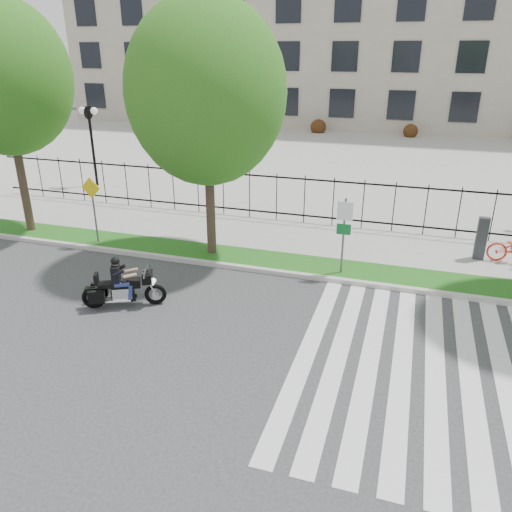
% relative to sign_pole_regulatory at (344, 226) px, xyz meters
% --- Properties ---
extents(ground, '(120.00, 120.00, 0.00)m').
position_rel_sign_pole_regulatory_xyz_m(ground, '(-2.29, -4.58, -1.74)').
color(ground, '#343336').
rests_on(ground, ground).
extents(curb, '(60.00, 0.20, 0.15)m').
position_rel_sign_pole_regulatory_xyz_m(curb, '(-2.29, -0.48, -1.66)').
color(curb, '#B6B3AB').
rests_on(curb, ground).
extents(grass_verge, '(60.00, 1.50, 0.15)m').
position_rel_sign_pole_regulatory_xyz_m(grass_verge, '(-2.29, 0.37, -1.66)').
color(grass_verge, '#1C5515').
rests_on(grass_verge, ground).
extents(sidewalk, '(60.00, 3.50, 0.15)m').
position_rel_sign_pole_regulatory_xyz_m(sidewalk, '(-2.29, 2.87, -1.66)').
color(sidewalk, '#AEAAA3').
rests_on(sidewalk, ground).
extents(plaza, '(80.00, 34.00, 0.10)m').
position_rel_sign_pole_regulatory_xyz_m(plaza, '(-2.29, 20.42, -1.69)').
color(plaza, '#AEAAA3').
rests_on(plaza, ground).
extents(crosswalk_stripes, '(5.70, 8.00, 0.01)m').
position_rel_sign_pole_regulatory_xyz_m(crosswalk_stripes, '(2.54, -4.58, -1.73)').
color(crosswalk_stripes, silver).
rests_on(crosswalk_stripes, ground).
extents(iron_fence, '(30.00, 0.06, 2.00)m').
position_rel_sign_pole_regulatory_xyz_m(iron_fence, '(-2.29, 4.62, -0.59)').
color(iron_fence, black).
rests_on(iron_fence, sidewalk).
extents(office_building, '(60.00, 21.90, 20.15)m').
position_rel_sign_pole_regulatory_xyz_m(office_building, '(-2.29, 40.34, 8.23)').
color(office_building, '#A39784').
rests_on(office_building, ground).
extents(lamp_post_left, '(1.06, 0.70, 4.25)m').
position_rel_sign_pole_regulatory_xyz_m(lamp_post_left, '(-14.29, 7.42, 1.47)').
color(lamp_post_left, black).
rests_on(lamp_post_left, ground).
extents(street_tree_0, '(4.86, 4.86, 8.61)m').
position_rel_sign_pole_regulatory_xyz_m(street_tree_0, '(-12.61, 0.37, 4.21)').
color(street_tree_0, '#31251B').
rests_on(street_tree_0, grass_verge).
extents(street_tree_1, '(5.17, 5.17, 8.46)m').
position_rel_sign_pole_regulatory_xyz_m(street_tree_1, '(-4.70, 0.37, 3.89)').
color(street_tree_1, '#31251B').
rests_on(street_tree_1, grass_verge).
extents(sign_pole_regulatory, '(0.50, 0.09, 2.50)m').
position_rel_sign_pole_regulatory_xyz_m(sign_pole_regulatory, '(0.00, 0.00, 0.00)').
color(sign_pole_regulatory, '#59595B').
rests_on(sign_pole_regulatory, grass_verge).
extents(sign_pole_warning, '(0.78, 0.09, 2.49)m').
position_rel_sign_pole_regulatory_xyz_m(sign_pole_warning, '(-9.22, 0.00, 0.00)').
color(sign_pole_warning, '#59595B').
rests_on(sign_pole_warning, grass_verge).
extents(motorcycle_rider, '(2.24, 1.30, 1.85)m').
position_rel_sign_pole_regulatory_xyz_m(motorcycle_rider, '(-5.67, -3.93, -1.12)').
color(motorcycle_rider, black).
rests_on(motorcycle_rider, ground).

